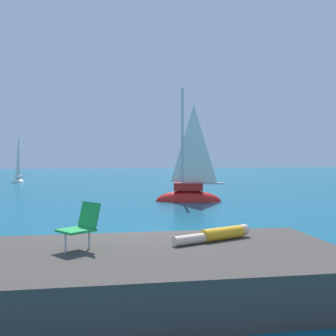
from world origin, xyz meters
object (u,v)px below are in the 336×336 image
Objects in this scene: person_sunbather at (217,234)px; beach_chair at (82,224)px; sailboat_near at (189,195)px; sailboat_far at (18,180)px.

beach_chair is (-2.49, -0.25, 0.33)m from person_sunbather.
person_sunbather is (-2.76, -12.87, 0.51)m from sailboat_near.
sailboat_near is at bearing -122.80° from person_sunbather.
sailboat_far is 33.39m from person_sunbather.
person_sunbather is at bearing -7.53° from sailboat_far.
person_sunbather is (9.19, -32.10, 0.61)m from sailboat_far.
sailboat_far is at bearing -114.02° from beach_chair.
beach_chair reaches higher than person_sunbather.
sailboat_near is 13.18m from person_sunbather.
sailboat_far is 33.05m from beach_chair.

